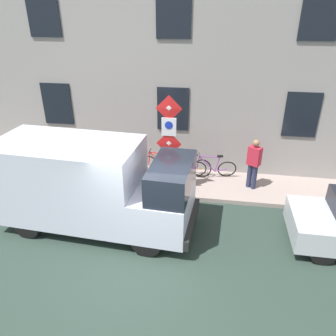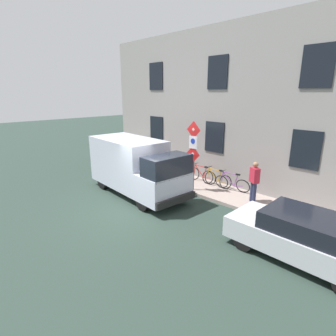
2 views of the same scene
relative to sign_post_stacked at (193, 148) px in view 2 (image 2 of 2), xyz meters
name	(u,v)px [view 2 (image 2 of 2)]	position (x,y,z in m)	size (l,w,h in m)	color
ground_plane	(135,213)	(-3.28, 0.14, -2.13)	(80.00, 80.00, 0.00)	#26372F
sidewalk_slab	(200,187)	(0.80, 0.14, -2.06)	(2.00, 17.53, 0.14)	gray
building_facade	(220,109)	(2.14, 0.14, 1.64)	(0.75, 15.53, 7.56)	gray
sign_post_stacked	(193,148)	(0.00, 0.00, 0.00)	(0.15, 0.56, 3.09)	#474C47
delivery_van	(135,166)	(-1.90, 1.82, -0.80)	(2.32, 5.44, 2.50)	silver
parked_hatchback	(304,236)	(-1.75, -5.54, -1.40)	(1.77, 4.01, 1.38)	#B6BAC0
bicycle_purple	(232,183)	(1.25, -1.34, -1.62)	(0.51, 1.72, 0.89)	black
bicycle_orange	(216,179)	(1.25, -0.46, -1.62)	(0.46, 1.71, 0.89)	black
bicycle_red	(202,175)	(1.25, 0.42, -1.62)	(0.46, 1.71, 0.89)	black
pedestrian	(254,180)	(0.74, -2.67, -1.06)	(0.43, 0.48, 1.72)	#262B47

